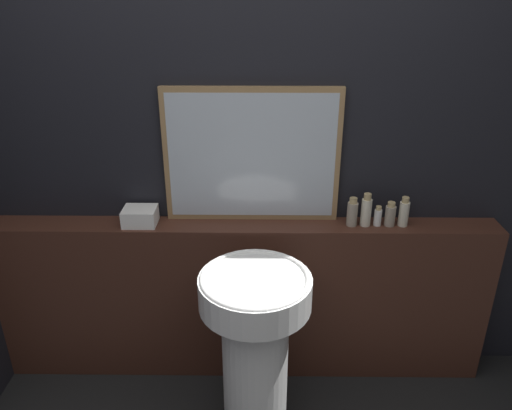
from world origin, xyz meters
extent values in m
cube|color=black|center=(0.00, 1.38, 1.25)|extent=(8.00, 0.06, 2.50)
cube|color=#422319|center=(0.00, 1.27, 0.44)|extent=(2.51, 0.18, 0.88)
cylinder|color=white|center=(0.07, 0.85, 0.35)|extent=(0.29, 0.29, 0.71)
cylinder|color=white|center=(0.07, 0.85, 0.77)|extent=(0.48, 0.48, 0.14)
torus|color=white|center=(0.07, 0.85, 0.84)|extent=(0.46, 0.46, 0.02)
cube|color=#937047|center=(0.05, 1.34, 1.21)|extent=(0.84, 0.03, 0.65)
cube|color=#B2BCC6|center=(0.05, 1.33, 1.21)|extent=(0.79, 0.02, 0.60)
cube|color=white|center=(-0.50, 1.27, 0.92)|extent=(0.16, 0.13, 0.08)
cylinder|color=gray|center=(0.53, 1.27, 0.94)|extent=(0.05, 0.05, 0.12)
cylinder|color=tan|center=(0.53, 1.27, 1.01)|extent=(0.04, 0.04, 0.03)
cylinder|color=beige|center=(0.60, 1.27, 0.95)|extent=(0.05, 0.05, 0.14)
cylinder|color=tan|center=(0.60, 1.27, 1.03)|extent=(0.04, 0.04, 0.03)
cylinder|color=white|center=(0.65, 1.27, 0.92)|extent=(0.04, 0.04, 0.08)
cylinder|color=tan|center=(0.65, 1.27, 0.97)|extent=(0.03, 0.03, 0.02)
cylinder|color=gray|center=(0.71, 1.27, 0.93)|extent=(0.05, 0.05, 0.10)
cylinder|color=tan|center=(0.71, 1.27, 0.99)|extent=(0.04, 0.04, 0.02)
cylinder|color=beige|center=(0.78, 1.27, 0.94)|extent=(0.05, 0.05, 0.12)
cylinder|color=tan|center=(0.78, 1.27, 1.02)|extent=(0.03, 0.03, 0.03)
camera|label=1|loc=(0.09, -0.90, 1.98)|focal=35.00mm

